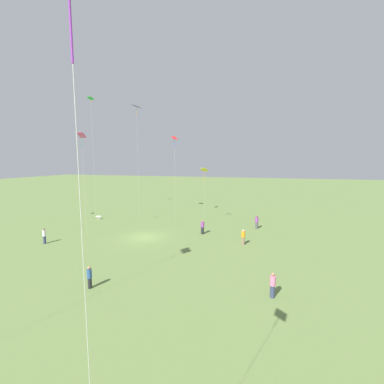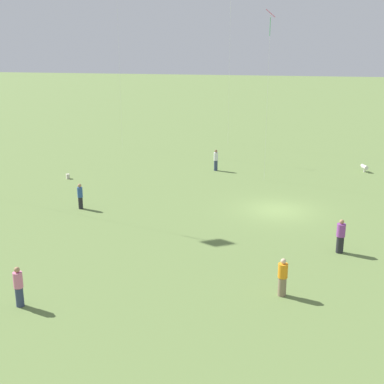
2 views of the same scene
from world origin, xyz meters
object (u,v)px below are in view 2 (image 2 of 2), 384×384
Objects in this scene: person_3 at (19,287)px; person_4 at (216,160)px; kite_6 at (270,21)px; person_0 at (283,277)px; dog_0 at (364,167)px; person_1 at (341,236)px; person_5 at (80,196)px; picnic_bag_0 at (68,176)px.

person_4 is (24.63, -4.93, 0.01)m from person_3.
person_4 is 11.98m from kite_6.
person_4 is (21.71, 5.88, 0.04)m from person_0.
dog_0 is at bearing 30.47° from person_0.
kite_6 is (22.29, -9.09, 11.00)m from person_3.
person_1 is 18.41m from dog_0.
kite_6 is at bearing -109.26° from person_5.
person_0 is at bearing -171.22° from person_1.
person_1 is at bearing 89.55° from person_3.
person_5 is 18.49m from kite_6.
person_1 is 1.02× the size of person_3.
person_3 is 20.91m from picnic_bag_0.
person_1 is at bearing -120.21° from picnic_bag_0.
kite_6 is at bearing 50.62° from person_0.
person_5 reaches higher than dog_0.
person_3 is 4.72× the size of picnic_bag_0.
dog_0 reaches higher than picnic_bag_0.
person_5 is at bearing 98.45° from person_0.
person_1 is 16.74m from person_5.
dog_0 is 24.27m from picnic_bag_0.
person_4 is 0.14× the size of kite_6.
picnic_bag_0 is (-4.69, 11.19, -0.71)m from person_4.
dog_0 is at bearing -20.84° from kite_6.
picnic_bag_0 is at bearing 140.80° from kite_6.
person_1 is 1.08× the size of person_5.
person_3 reaches higher than picnic_bag_0.
person_1 is 18.51m from person_4.
kite_6 is at bearing 55.17° from person_1.
kite_6 is 16.38× the size of dog_0.
person_3 is 26.47m from kite_6.
person_1 is 1.02× the size of person_4.
dog_0 is 2.06× the size of picnic_bag_0.
kite_6 is 33.73× the size of picnic_bag_0.
person_5 is 8.05m from picnic_bag_0.
dog_0 is (23.49, -6.32, -0.45)m from person_0.
person_4 is at bearing -90.54° from person_5.
person_1 is 16.03m from person_3.
person_3 is at bearing -162.58° from picnic_bag_0.
picnic_bag_0 is at bearing 96.69° from person_1.
person_5 is (9.99, 13.22, -0.01)m from person_0.
dog_0 is at bearing 26.15° from person_1.
person_4 is 13.83m from person_5.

